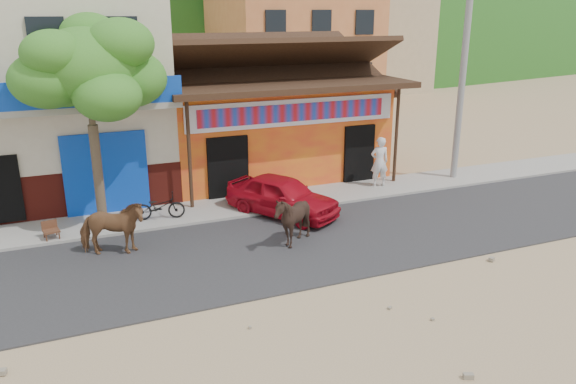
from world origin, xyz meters
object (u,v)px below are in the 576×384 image
scooter (160,207)px  tree (93,125)px  cow_tan (112,228)px  red_car (282,196)px  pedestrian (379,162)px  cow_dark (292,219)px  utility_pole (463,70)px  cafe_chair_right (50,223)px

scooter → tree: bearing=96.0°
tree → cow_tan: 3.14m
red_car → scooter: (-3.64, 0.89, -0.16)m
scooter → pedestrian: size_ratio=0.83×
red_car → cow_tan: bearing=159.2°
red_car → tree: bearing=136.7°
cow_dark → pedestrian: pedestrian is taller
utility_pole → cafe_chair_right: size_ratio=8.99×
utility_pole → pedestrian: (-3.25, 0.09, -3.10)m
cow_tan → cow_dark: 4.74m
cow_tan → cow_dark: size_ratio=1.17×
utility_pole → red_car: (-7.51, -1.20, -3.45)m
red_car → cow_dark: bearing=-137.8°
utility_pole → scooter: size_ratio=5.33×
cow_tan → tree: bearing=18.1°
tree → pedestrian: size_ratio=3.34×
pedestrian → cow_tan: bearing=24.2°
tree → cafe_chair_right: (-1.42, -0.50, -2.55)m
pedestrian → cafe_chair_right: (-10.97, -0.79, -0.45)m
tree → cow_tan: bearing=-87.6°
scooter → cow_dark: bearing=-126.6°
utility_pole → cow_dark: 9.46m
utility_pole → cow_tan: 13.34m
utility_pole → red_car: 8.35m
tree → red_car: size_ratio=1.62×
cow_tan → pedestrian: size_ratio=0.96×
cow_tan → red_car: cow_tan is taller
cow_tan → cow_dark: bearing=-89.0°
red_car → cafe_chair_right: size_ratio=4.16×
utility_pole → cow_tan: size_ratio=4.62×
pedestrian → tree: bearing=11.9°
tree → scooter: tree is taller
tree → cow_dark: bearing=-35.2°
cafe_chair_right → tree: bearing=8.6°
pedestrian → scooter: bearing=13.0°
tree → cafe_chair_right: size_ratio=6.74×
cow_dark → cow_tan: bearing=-99.3°
scooter → pedestrian: (7.90, 0.40, 0.50)m
tree → scooter: bearing=-3.9°
red_car → cafe_chair_right: (-6.71, 0.50, -0.11)m
cafe_chair_right → cow_dark: bearing=-35.5°
pedestrian → cafe_chair_right: bearing=14.3°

